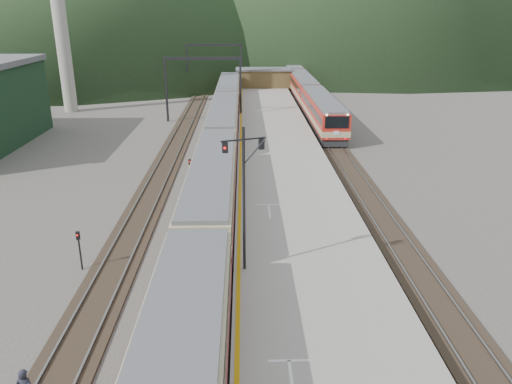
{
  "coord_description": "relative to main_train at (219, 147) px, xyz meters",
  "views": [
    {
      "loc": [
        2.18,
        -8.18,
        13.41
      ],
      "look_at": [
        2.95,
        22.96,
        2.0
      ],
      "focal_mm": 35.0,
      "sensor_mm": 36.0,
      "label": 1
    }
  ],
  "objects": [
    {
      "name": "second_train",
      "position": [
        11.5,
        36.38,
        -0.06
      ],
      "size": [
        2.92,
        59.87,
        3.56
      ],
      "color": "#B3261B",
      "rests_on": "track_second"
    },
    {
      "name": "station_shed",
      "position": [
        5.6,
        43.63,
        0.5
      ],
      "size": [
        9.4,
        4.4,
        3.1
      ],
      "color": "brown",
      "rests_on": "platform"
    },
    {
      "name": "short_signal_c",
      "position": [
        -6.76,
        -18.08,
        -0.6
      ],
      "size": [
        0.26,
        0.23,
        2.27
      ],
      "color": "black",
      "rests_on": "ground"
    },
    {
      "name": "signal_mast",
      "position": [
        2.15,
        -20.03,
        3.4
      ],
      "size": [
        2.1,
        0.84,
        7.35
      ],
      "color": "black",
      "rests_on": "platform"
    },
    {
      "name": "gantry_near",
      "position": [
        -2.85,
        20.63,
        3.52
      ],
      "size": [
        9.55,
        0.25,
        8.0
      ],
      "color": "black",
      "rests_on": "ground"
    },
    {
      "name": "gantry_far",
      "position": [
        -2.85,
        45.63,
        3.52
      ],
      "size": [
        9.55,
        0.25,
        8.0
      ],
      "color": "black",
      "rests_on": "ground"
    },
    {
      "name": "main_train",
      "position": [
        0.0,
        0.0,
        0.0
      ],
      "size": [
        3.01,
        82.45,
        3.67
      ],
      "color": "tan",
      "rests_on": "track_main"
    },
    {
      "name": "short_signal_b",
      "position": [
        -2.14,
        -4.48,
        -0.6
      ],
      "size": [
        0.24,
        0.19,
        2.27
      ],
      "color": "black",
      "rests_on": "ground"
    },
    {
      "name": "track_second",
      "position": [
        11.5,
        5.63,
        -2.0
      ],
      "size": [
        2.6,
        200.0,
        0.23
      ],
      "color": "black",
      "rests_on": "ground"
    },
    {
      "name": "track_far",
      "position": [
        -5.0,
        5.63,
        -2.0
      ],
      "size": [
        2.6,
        200.0,
        0.23
      ],
      "color": "black",
      "rests_on": "ground"
    },
    {
      "name": "platform",
      "position": [
        5.6,
        3.63,
        -1.57
      ],
      "size": [
        8.0,
        100.0,
        1.0
      ],
      "primitive_type": "cube",
      "color": "gray",
      "rests_on": "ground"
    },
    {
      "name": "track_main",
      "position": [
        0.0,
        5.63,
        -2.0
      ],
      "size": [
        2.6,
        200.0,
        0.23
      ],
      "color": "black",
      "rests_on": "ground"
    }
  ]
}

